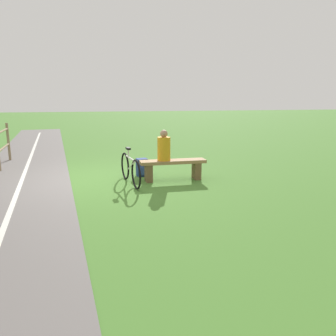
{
  "coord_description": "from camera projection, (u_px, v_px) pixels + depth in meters",
  "views": [
    {
      "loc": [
        -0.28,
        8.3,
        2.05
      ],
      "look_at": [
        -1.54,
        2.42,
        0.75
      ],
      "focal_mm": 35.02,
      "sensor_mm": 36.0,
      "label": 1
    }
  ],
  "objects": [
    {
      "name": "ground_plane",
      "position": [
        89.0,
        180.0,
        8.3
      ],
      "size": [
        80.0,
        80.0,
        0.0
      ],
      "primitive_type": "plane",
      "color": "#477A2D"
    },
    {
      "name": "bicycle",
      "position": [
        130.0,
        169.0,
        7.83
      ],
      "size": [
        0.32,
        1.66,
        0.87
      ],
      "rotation": [
        0.0,
        0.0,
        1.74
      ],
      "color": "black",
      "rests_on": "ground_plane"
    },
    {
      "name": "backpack",
      "position": [
        142.0,
        167.0,
        8.65
      ],
      "size": [
        0.31,
        0.31,
        0.47
      ],
      "rotation": [
        0.0,
        0.0,
        0.16
      ],
      "color": "navy",
      "rests_on": "ground_plane"
    },
    {
      "name": "person_seated",
      "position": [
        164.0,
        147.0,
        8.04
      ],
      "size": [
        0.32,
        0.32,
        0.75
      ],
      "rotation": [
        0.0,
        0.0,
        0.01
      ],
      "color": "orange",
      "rests_on": "bench"
    },
    {
      "name": "bench",
      "position": [
        173.0,
        166.0,
        8.19
      ],
      "size": [
        1.65,
        0.38,
        0.51
      ],
      "rotation": [
        0.0,
        0.0,
        0.01
      ],
      "color": "#937047",
      "rests_on": "ground_plane"
    }
  ]
}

